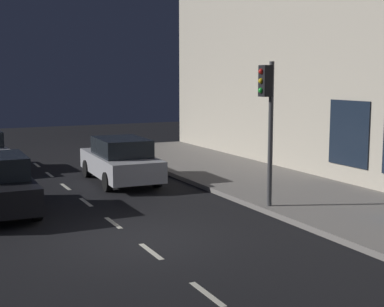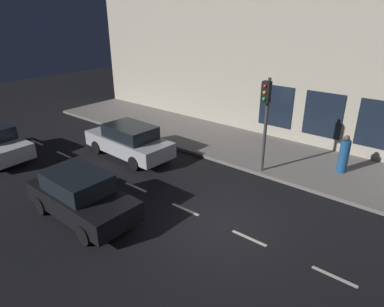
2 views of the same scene
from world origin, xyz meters
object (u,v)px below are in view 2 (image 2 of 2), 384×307
(parked_car_3, at_px, (129,141))
(pedestrian_0, at_px, (344,155))
(parked_car_2, at_px, (81,196))
(traffic_light, at_px, (266,109))

(parked_car_3, xyz_separation_m, pedestrian_0, (4.39, -8.54, 0.11))
(parked_car_2, distance_m, parked_car_3, 5.24)
(parked_car_3, relative_size, pedestrian_0, 2.83)
(pedestrian_0, bearing_deg, parked_car_3, 84.17)
(parked_car_2, xyz_separation_m, pedestrian_0, (8.86, -5.81, 0.11))
(parked_car_2, relative_size, parked_car_3, 0.90)
(traffic_light, bearing_deg, pedestrian_0, -51.23)
(traffic_light, bearing_deg, parked_car_2, 155.02)
(traffic_light, relative_size, parked_car_2, 0.95)
(traffic_light, xyz_separation_m, parked_car_2, (-6.70, 3.12, -2.12))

